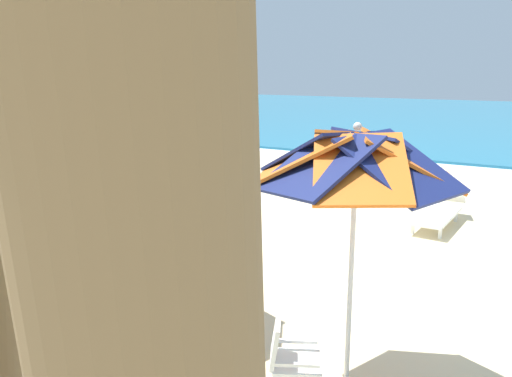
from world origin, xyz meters
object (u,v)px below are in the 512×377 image
(plastic_chair_0, at_px, (289,357))
(beach_umbrella_1, at_px, (131,135))
(sun_lounger_1, at_px, (438,211))
(plastic_chair_3, at_px, (44,217))
(palm_tree_3, at_px, (144,173))
(plastic_chair_2, at_px, (48,297))
(plastic_chair_1, at_px, (81,313))
(beach_umbrella_0, at_px, (356,161))
(plastic_chair_4, at_px, (70,228))

(plastic_chair_0, bearing_deg, beach_umbrella_1, 164.83)
(beach_umbrella_1, bearing_deg, sun_lounger_1, 66.90)
(plastic_chair_3, relative_size, palm_tree_3, 0.17)
(plastic_chair_2, height_order, palm_tree_3, palm_tree_3)
(plastic_chair_0, distance_m, plastic_chair_2, 3.01)
(palm_tree_3, bearing_deg, plastic_chair_1, 141.08)
(plastic_chair_1, bearing_deg, plastic_chair_3, 146.46)
(beach_umbrella_0, distance_m, plastic_chair_4, 5.59)
(beach_umbrella_1, relative_size, plastic_chair_3, 3.15)
(plastic_chair_2, bearing_deg, plastic_chair_4, 133.48)
(beach_umbrella_0, distance_m, sun_lounger_1, 6.28)
(sun_lounger_1, relative_size, palm_tree_3, 0.43)
(plastic_chair_0, height_order, beach_umbrella_1, beach_umbrella_1)
(plastic_chair_4, relative_size, sun_lounger_1, 0.40)
(beach_umbrella_1, bearing_deg, plastic_chair_4, 156.21)
(plastic_chair_2, xyz_separation_m, plastic_chair_3, (-2.81, 2.19, 0.00))
(beach_umbrella_0, xyz_separation_m, sun_lounger_1, (-0.19, 5.96, -1.97))
(beach_umbrella_0, bearing_deg, plastic_chair_0, -117.26)
(plastic_chair_3, bearing_deg, plastic_chair_4, -13.77)
(plastic_chair_1, xyz_separation_m, plastic_chair_4, (-2.50, 2.06, 0.00))
(beach_umbrella_0, height_order, plastic_chair_0, beach_umbrella_0)
(plastic_chair_4, height_order, sun_lounger_1, plastic_chair_4)
(plastic_chair_1, distance_m, plastic_chair_3, 4.14)
(sun_lounger_1, bearing_deg, plastic_chair_4, -135.78)
(beach_umbrella_0, bearing_deg, plastic_chair_2, -165.35)
(beach_umbrella_0, bearing_deg, plastic_chair_4, 168.20)
(plastic_chair_1, height_order, plastic_chair_2, same)
(beach_umbrella_0, relative_size, beach_umbrella_1, 0.96)
(beach_umbrella_0, distance_m, plastic_chair_1, 3.36)
(plastic_chair_2, bearing_deg, beach_umbrella_1, 55.06)
(beach_umbrella_1, bearing_deg, plastic_chair_1, -87.76)
(sun_lounger_1, bearing_deg, plastic_chair_1, -109.87)
(palm_tree_3, bearing_deg, plastic_chair_2, 144.67)
(plastic_chair_2, xyz_separation_m, sun_lounger_1, (3.15, 6.83, -0.22))
(plastic_chair_0, distance_m, plastic_chair_3, 6.14)
(beach_umbrella_1, xyz_separation_m, plastic_chair_4, (-2.47, 1.09, -1.83))
(plastic_chair_4, bearing_deg, beach_umbrella_0, -11.80)
(plastic_chair_2, relative_size, plastic_chair_4, 1.00)
(plastic_chair_0, relative_size, sun_lounger_1, 0.40)
(beach_umbrella_0, relative_size, sun_lounger_1, 1.20)
(plastic_chair_0, relative_size, palm_tree_3, 0.17)
(plastic_chair_3, bearing_deg, beach_umbrella_1, -21.13)
(plastic_chair_1, bearing_deg, plastic_chair_0, 7.74)
(plastic_chair_2, relative_size, plastic_chair_3, 1.00)
(plastic_chair_1, distance_m, plastic_chair_4, 3.24)
(plastic_chair_0, xyz_separation_m, palm_tree_3, (1.29, -3.27, 2.43))
(plastic_chair_4, bearing_deg, palm_tree_3, -39.12)
(plastic_chair_1, height_order, plastic_chair_4, same)
(plastic_chair_2, distance_m, sun_lounger_1, 7.53)
(plastic_chair_0, relative_size, beach_umbrella_1, 0.32)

